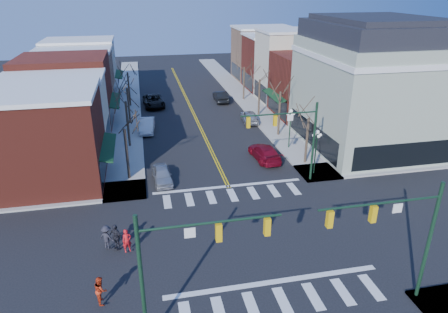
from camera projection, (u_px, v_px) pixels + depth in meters
ground at (253, 237)px, 27.60m from camera, size 160.00×160.00×0.00m
sidewalk_left at (127, 143)px, 43.88m from camera, size 3.50×70.00×0.15m
sidewalk_right at (278, 132)px, 47.20m from camera, size 3.50×70.00×0.15m
bldg_left_brick_a at (39, 141)px, 33.64m from camera, size 10.00×8.50×8.00m
bldg_left_stucco_a at (56, 116)px, 40.70m from camera, size 10.00×7.00×7.50m
bldg_left_brick_b at (66, 92)px, 47.69m from camera, size 10.00×9.00×8.50m
bldg_left_tan at (76, 81)px, 55.25m from camera, size 10.00×7.50×7.80m
bldg_left_stucco_b at (82, 69)px, 62.13m from camera, size 10.00×8.00×8.20m
bldg_right_brick_a at (314, 85)px, 52.10m from camera, size 10.00×8.50×8.00m
bldg_right_stucco at (293, 67)px, 58.67m from camera, size 10.00×7.00×10.00m
bldg_right_brick_b at (277, 63)px, 65.70m from camera, size 10.00×8.00×8.50m
bldg_right_tan at (262, 54)px, 72.79m from camera, size 10.00×8.00×9.00m
victorian_corner at (370, 84)px, 41.12m from camera, size 12.25×14.25×13.30m
traffic_mast_near_left at (182, 258)px, 18.03m from camera, size 6.60×0.28×7.20m
traffic_mast_near_right at (401, 230)px, 20.14m from camera, size 6.60×0.28×7.20m
traffic_mast_far_right at (294, 132)px, 33.44m from camera, size 6.60×0.28×7.20m
lamppost_corner at (316, 145)px, 35.62m from camera, size 0.36×0.36×4.33m
lamppost_midblock at (290, 122)px, 41.46m from camera, size 0.36×0.36×4.33m
tree_left_a at (127, 155)px, 34.95m from camera, size 0.24×0.24×4.76m
tree_left_b at (128, 125)px, 42.08m from camera, size 0.24×0.24×5.04m
tree_left_c at (129, 106)px, 49.37m from camera, size 0.24×0.24×4.55m
tree_left_d at (129, 90)px, 56.49m from camera, size 0.24×0.24×4.90m
tree_right_a at (307, 141)px, 38.16m from camera, size 0.24×0.24×4.62m
tree_right_b at (279, 114)px, 45.24m from camera, size 0.24×0.24×5.18m
tree_right_c at (259, 98)px, 52.50m from camera, size 0.24×0.24×4.83m
tree_right_d at (244, 84)px, 59.66m from camera, size 0.24×0.24×4.97m
car_left_near at (162, 175)px, 35.13m from camera, size 1.85×4.11×1.37m
car_left_mid at (147, 126)px, 47.21m from camera, size 2.01×4.79×1.54m
car_left_far at (154, 101)px, 57.08m from camera, size 3.12×6.05×1.63m
car_right_near at (265, 152)px, 39.65m from camera, size 2.42×5.31×1.51m
car_right_mid at (249, 116)px, 50.47m from camera, size 2.09×4.61×1.54m
car_right_far at (221, 96)px, 59.45m from camera, size 1.75×4.83×1.58m
pedestrian_red_a at (127, 241)px, 25.60m from camera, size 0.68×0.55×1.63m
pedestrian_red_b at (101, 290)px, 21.46m from camera, size 0.78×0.92×1.66m
pedestrian_dark_a at (116, 237)px, 25.88m from camera, size 1.04×1.06×1.79m
pedestrian_dark_b at (107, 237)px, 25.93m from camera, size 1.24×1.10×1.67m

